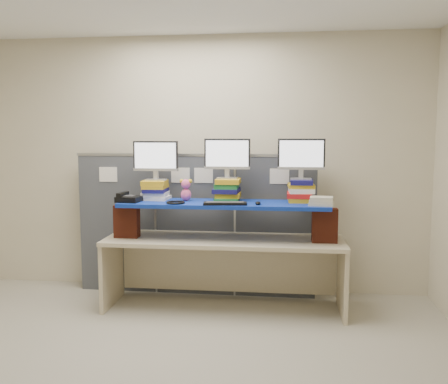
# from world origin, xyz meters

# --- Properties ---
(room) EXTENTS (5.00, 4.00, 2.80)m
(room) POSITION_xyz_m (0.00, 0.00, 1.40)
(room) COLOR beige
(room) RESTS_ON ground
(cubicle_partition) EXTENTS (2.60, 0.06, 1.53)m
(cubicle_partition) POSITION_xyz_m (-0.00, 1.78, 0.77)
(cubicle_partition) COLOR #40444B
(cubicle_partition) RESTS_ON ground
(desk) EXTENTS (2.36, 0.71, 0.71)m
(desk) POSITION_xyz_m (0.37, 1.34, 0.57)
(desk) COLOR beige
(desk) RESTS_ON ground
(brick_pier_left) EXTENTS (0.24, 0.13, 0.32)m
(brick_pier_left) POSITION_xyz_m (-0.60, 1.28, 0.88)
(brick_pier_left) COLOR maroon
(brick_pier_left) RESTS_ON desk
(brick_pier_right) EXTENTS (0.24, 0.13, 0.32)m
(brick_pier_right) POSITION_xyz_m (1.34, 1.30, 0.88)
(brick_pier_right) COLOR maroon
(brick_pier_right) RESTS_ON desk
(blue_board) EXTENTS (2.04, 0.53, 0.04)m
(blue_board) POSITION_xyz_m (0.37, 1.34, 1.06)
(blue_board) COLOR navy
(blue_board) RESTS_ON brick_pier_left
(book_stack_left) EXTENTS (0.27, 0.30, 0.20)m
(book_stack_left) POSITION_xyz_m (-0.34, 1.45, 1.17)
(book_stack_left) COLOR white
(book_stack_left) RESTS_ON blue_board
(book_stack_center) EXTENTS (0.27, 0.31, 0.22)m
(book_stack_center) POSITION_xyz_m (0.39, 1.46, 1.18)
(book_stack_center) COLOR #217B34
(book_stack_center) RESTS_ON blue_board
(book_stack_right) EXTENTS (0.27, 0.31, 0.22)m
(book_stack_right) POSITION_xyz_m (1.11, 1.47, 1.19)
(book_stack_right) COLOR gold
(book_stack_right) RESTS_ON blue_board
(monitor_left) EXTENTS (0.46, 0.13, 0.40)m
(monitor_left) POSITION_xyz_m (-0.34, 1.45, 1.50)
(monitor_left) COLOR #B8B8BE
(monitor_left) RESTS_ON book_stack_left
(monitor_center) EXTENTS (0.46, 0.13, 0.40)m
(monitor_center) POSITION_xyz_m (0.39, 1.46, 1.52)
(monitor_center) COLOR #B8B8BE
(monitor_center) RESTS_ON book_stack_center
(monitor_right) EXTENTS (0.46, 0.13, 0.40)m
(monitor_right) POSITION_xyz_m (1.11, 1.47, 1.52)
(monitor_right) COLOR #B8B8BE
(monitor_right) RESTS_ON book_stack_right
(keyboard) EXTENTS (0.42, 0.18, 0.03)m
(keyboard) POSITION_xyz_m (0.40, 1.17, 1.09)
(keyboard) COLOR black
(keyboard) RESTS_ON blue_board
(mouse) EXTENTS (0.08, 0.11, 0.03)m
(mouse) POSITION_xyz_m (0.71, 1.21, 1.09)
(mouse) COLOR black
(mouse) RESTS_ON blue_board
(desk_phone) EXTENTS (0.24, 0.22, 0.09)m
(desk_phone) POSITION_xyz_m (-0.56, 1.24, 1.11)
(desk_phone) COLOR black
(desk_phone) RESTS_ON blue_board
(headset) EXTENTS (0.21, 0.21, 0.02)m
(headset) POSITION_xyz_m (-0.08, 1.19, 1.09)
(headset) COLOR black
(headset) RESTS_ON blue_board
(plush_toy) EXTENTS (0.13, 0.10, 0.22)m
(plush_toy) POSITION_xyz_m (-0.02, 1.40, 1.19)
(plush_toy) COLOR #F45C92
(plush_toy) RESTS_ON blue_board
(binder_stack) EXTENTS (0.25, 0.21, 0.08)m
(binder_stack) POSITION_xyz_m (1.30, 1.24, 1.11)
(binder_stack) COLOR beige
(binder_stack) RESTS_ON blue_board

